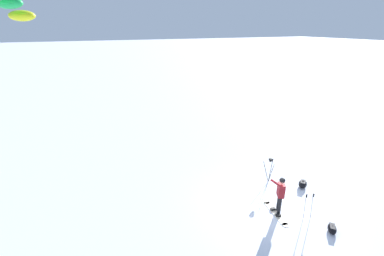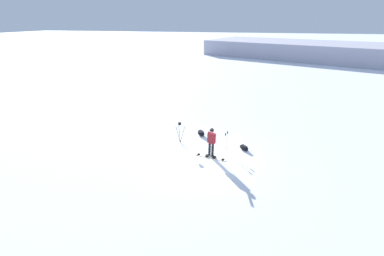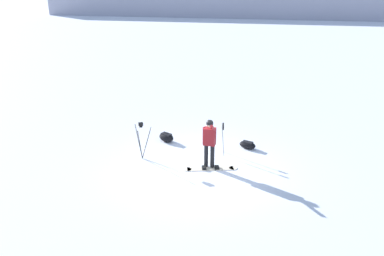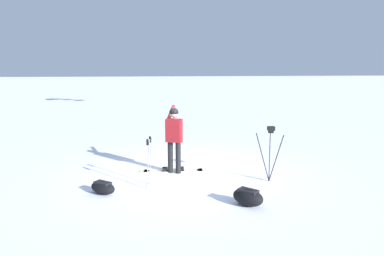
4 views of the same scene
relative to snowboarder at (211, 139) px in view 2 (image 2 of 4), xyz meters
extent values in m
plane|color=white|center=(0.04, -0.34, -1.07)|extent=(300.00, 300.00, 0.00)
cylinder|color=black|center=(0.05, 0.10, -0.65)|extent=(0.14, 0.14, 0.85)
cylinder|color=black|center=(-0.06, -0.09, -0.65)|extent=(0.14, 0.14, 0.85)
cube|color=maroon|center=(-0.01, 0.00, 0.08)|extent=(0.42, 0.48, 0.60)
sphere|color=tan|center=(-0.01, 0.00, 0.52)|extent=(0.23, 0.23, 0.23)
sphere|color=black|center=(-0.01, 0.00, 0.55)|extent=(0.24, 0.24, 0.24)
cylinder|color=maroon|center=(0.30, 0.04, 0.49)|extent=(0.52, 0.34, 0.42)
cylinder|color=maroon|center=(-0.12, -0.16, 0.08)|extent=(0.09, 0.09, 0.60)
cube|color=beige|center=(0.14, 0.01, -1.06)|extent=(0.53, 1.60, 0.02)
cylinder|color=beige|center=(0.26, 0.79, -1.06)|extent=(0.28, 0.28, 0.02)
cylinder|color=beige|center=(0.01, -0.77, -1.06)|extent=(0.28, 0.28, 0.02)
cube|color=black|center=(0.17, 0.23, -1.01)|extent=(0.22, 0.17, 0.08)
cube|color=black|center=(0.10, -0.20, -1.01)|extent=(0.22, 0.17, 0.08)
ellipsoid|color=black|center=(-1.18, 1.81, -0.93)|extent=(0.67, 0.69, 0.28)
cube|color=black|center=(-1.18, 1.81, -0.84)|extent=(0.40, 0.41, 0.08)
cylinder|color=#262628|center=(-1.16, -1.99, -0.47)|extent=(0.09, 0.38, 1.22)
cylinder|color=#262628|center=(-1.35, -2.25, -0.47)|extent=(0.34, 0.21, 1.22)
cylinder|color=#262628|center=(-1.03, -2.23, -0.47)|extent=(0.35, 0.18, 1.22)
cube|color=black|center=(-1.19, -2.16, 0.17)|extent=(0.10, 0.10, 0.06)
cube|color=black|center=(-1.19, -2.16, 0.25)|extent=(0.12, 0.16, 0.10)
ellipsoid|color=black|center=(-2.48, -1.07, -0.90)|extent=(0.75, 0.71, 0.35)
cube|color=black|center=(-2.48, -1.07, -0.78)|extent=(0.45, 0.42, 0.08)
cylinder|color=gray|center=(-1.06, 0.79, -0.49)|extent=(0.02, 0.11, 1.17)
cylinder|color=black|center=(-1.06, 0.79, 0.02)|extent=(0.05, 0.05, 0.14)
cylinder|color=gray|center=(-0.76, 0.71, -0.49)|extent=(0.05, 0.11, 1.17)
cylinder|color=black|center=(-0.76, 0.71, 0.02)|extent=(0.05, 0.05, 0.14)
cube|color=#AAA8BA|center=(-42.02, 15.85, 0.46)|extent=(31.65, 49.28, 3.06)
camera|label=1|loc=(7.36, 7.38, 6.66)|focal=25.05mm
camera|label=2|loc=(11.63, 1.70, 6.01)|focal=22.25mm
camera|label=3|loc=(12.64, -3.42, 5.71)|focal=39.89mm
camera|label=4|loc=(-8.37, 1.42, 1.62)|focal=30.80mm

